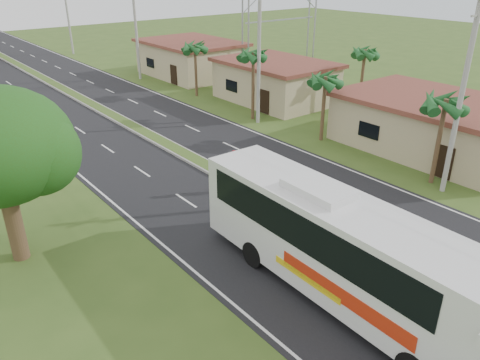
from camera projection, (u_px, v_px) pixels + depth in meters
ground at (380, 261)px, 20.20m from camera, size 180.00×180.00×0.00m
road_asphalt at (152, 138)px, 34.34m from camera, size 14.00×160.00×0.02m
median_strip at (152, 137)px, 34.31m from camera, size 1.20×160.00×0.18m
lane_edge_left at (62, 160)px, 30.55m from camera, size 0.12×160.00×0.01m
lane_edge_right at (225, 121)px, 38.15m from camera, size 0.12×160.00×0.01m
shop_near at (435, 124)px, 31.63m from camera, size 8.60×12.60×3.52m
shop_mid at (275, 81)px, 42.92m from camera, size 7.60×10.60×3.67m
shop_far at (191, 58)px, 52.79m from camera, size 8.60×11.60×3.82m
palm_verge_a at (446, 104)px, 25.42m from camera, size 2.40×2.40×5.45m
palm_verge_b at (325, 80)px, 32.18m from camera, size 2.40×2.40×5.05m
palm_verge_c at (253, 56)px, 36.47m from camera, size 2.40×2.40×5.85m
palm_verge_d at (195, 48)px, 43.36m from camera, size 2.40×2.40×5.25m
palm_behind_shop at (365, 53)px, 38.65m from camera, size 2.40×2.40×5.65m
utility_pole_a at (462, 92)px, 24.04m from camera, size 1.60×0.28×11.00m
utility_pole_b at (259, 43)px, 35.10m from camera, size 3.20×0.28×12.00m
utility_pole_c at (136, 25)px, 49.51m from camera, size 1.60×0.28×11.00m
utility_pole_d at (67, 13)px, 63.76m from camera, size 1.60×0.28×10.50m
billboard_lattice at (281, 12)px, 51.02m from camera, size 10.18×1.18×12.07m
coach_bus_main at (340, 244)px, 17.12m from camera, size 3.05×13.26×4.27m
motorcyclist at (234, 175)px, 25.97m from camera, size 1.60×0.78×2.47m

